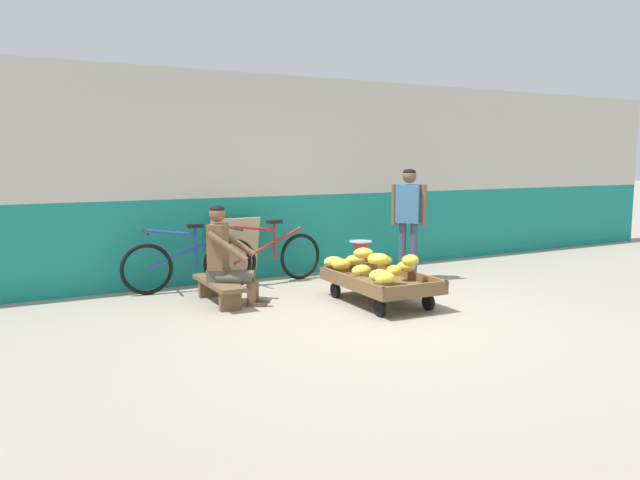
% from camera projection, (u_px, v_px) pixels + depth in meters
% --- Properties ---
extents(ground_plane, '(80.00, 80.00, 0.00)m').
position_uv_depth(ground_plane, '(383.00, 320.00, 6.45)').
color(ground_plane, gray).
extents(back_wall, '(16.00, 0.30, 2.81)m').
position_uv_depth(back_wall, '(269.00, 177.00, 8.73)').
color(back_wall, '#19847A').
rests_on(back_wall, ground).
extents(banana_cart, '(0.90, 1.47, 0.36)m').
position_uv_depth(banana_cart, '(380.00, 283.00, 7.14)').
color(banana_cart, brown).
rests_on(banana_cart, ground).
extents(banana_pile, '(0.89, 1.39, 0.26)m').
position_uv_depth(banana_pile, '(374.00, 264.00, 7.10)').
color(banana_pile, gold).
rests_on(banana_pile, banana_cart).
extents(low_bench, '(0.32, 1.11, 0.27)m').
position_uv_depth(low_bench, '(219.00, 287.00, 7.15)').
color(low_bench, brown).
rests_on(low_bench, ground).
extents(vendor_seated, '(0.74, 0.67, 1.14)m').
position_uv_depth(vendor_seated, '(226.00, 255.00, 7.09)').
color(vendor_seated, brown).
rests_on(vendor_seated, ground).
extents(plastic_crate, '(0.36, 0.28, 0.30)m').
position_uv_depth(plastic_crate, '(360.00, 274.00, 8.20)').
color(plastic_crate, gold).
rests_on(plastic_crate, ground).
extents(weighing_scale, '(0.30, 0.30, 0.29)m').
position_uv_depth(weighing_scale, '(361.00, 251.00, 8.16)').
color(weighing_scale, '#28282D').
rests_on(weighing_scale, plastic_crate).
extents(bicycle_near_left, '(1.66, 0.48, 0.86)m').
position_uv_depth(bicycle_near_left, '(188.00, 264.00, 7.78)').
color(bicycle_near_left, black).
rests_on(bicycle_near_left, ground).
extents(bicycle_far_left, '(1.66, 0.48, 0.86)m').
position_uv_depth(bicycle_far_left, '(268.00, 258.00, 8.28)').
color(bicycle_far_left, black).
rests_on(bicycle_far_left, ground).
extents(sign_board, '(0.70, 0.22, 0.88)m').
position_uv_depth(sign_board, '(234.00, 250.00, 8.38)').
color(sign_board, '#C6B289').
rests_on(sign_board, ground).
extents(customer_adult, '(0.35, 0.41, 1.53)m').
position_uv_depth(customer_adult, '(409.00, 212.00, 8.42)').
color(customer_adult, '#38425B').
rests_on(customer_adult, ground).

